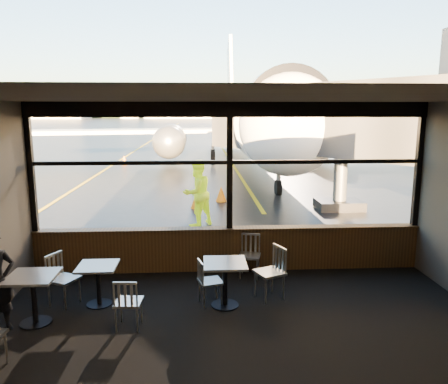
{
  "coord_description": "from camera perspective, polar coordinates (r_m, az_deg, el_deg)",
  "views": [
    {
      "loc": [
        -0.62,
        -8.78,
        3.33
      ],
      "look_at": [
        -0.05,
        1.0,
        1.5
      ],
      "focal_mm": 35.0,
      "sensor_mm": 36.0,
      "label": 1
    }
  ],
  "objects": [
    {
      "name": "ground_plane",
      "position": [
        128.82,
        -3.07,
        9.07
      ],
      "size": [
        520.0,
        520.0,
        0.0
      ],
      "primitive_type": "plane",
      "color": "black",
      "rests_on": "ground"
    },
    {
      "name": "cafe_table_mid",
      "position": [
        8.0,
        -16.07,
        -11.61
      ],
      "size": [
        0.66,
        0.66,
        0.72
      ],
      "primitive_type": null,
      "color": "#ADA79F",
      "rests_on": "carpet_floor"
    },
    {
      "name": "cone_wing",
      "position": [
        28.45,
        -12.9,
        4.13
      ],
      "size": [
        0.39,
        0.39,
        0.54
      ],
      "primitive_type": "cone",
      "color": "#F94F07",
      "rests_on": "ground_plane"
    },
    {
      "name": "cafe_table_left",
      "position": [
        7.67,
        -23.56,
        -12.78
      ],
      "size": [
        0.73,
        0.73,
        0.81
      ],
      "primitive_type": null,
      "color": "gray",
      "rests_on": "carpet_floor"
    },
    {
      "name": "cone_extra",
      "position": [
        15.12,
        -3.75,
        -1.25
      ],
      "size": [
        0.34,
        0.34,
        0.47
      ],
      "primitive_type": "cone",
      "color": "#E04A07",
      "rests_on": "ground_plane"
    },
    {
      "name": "chair_mid_w",
      "position": [
        8.16,
        -20.18,
        -10.69
      ],
      "size": [
        0.67,
        0.67,
        0.91
      ],
      "primitive_type": null,
      "rotation": [
        0.0,
        0.0,
        -2.03
      ],
      "color": "#B4AFA3",
      "rests_on": "carpet_floor"
    },
    {
      "name": "chair_near_n",
      "position": [
        8.91,
        3.36,
        -8.38
      ],
      "size": [
        0.57,
        0.57,
        0.87
      ],
      "primitive_type": null,
      "rotation": [
        0.0,
        0.0,
        2.91
      ],
      "color": "beige",
      "rests_on": "carpet_floor"
    },
    {
      "name": "carpet_floor",
      "position": [
        6.69,
        2.59,
        -19.16
      ],
      "size": [
        8.0,
        6.0,
        0.01
      ],
      "primitive_type": "cube",
      "color": "black",
      "rests_on": "ground"
    },
    {
      "name": "airliner",
      "position": [
        28.73,
        3.05,
        14.31
      ],
      "size": [
        28.55,
        34.21,
        10.42
      ],
      "primitive_type": null,
      "rotation": [
        0.0,
        0.0,
        0.0
      ],
      "color": "white",
      "rests_on": "ground_plane"
    },
    {
      "name": "chair_near_w",
      "position": [
        7.73,
        -1.79,
        -11.65
      ],
      "size": [
        0.54,
        0.54,
        0.81
      ],
      "primitive_type": null,
      "rotation": [
        0.0,
        0.0,
        -1.31
      ],
      "color": "#AEA99D",
      "rests_on": "carpet_floor"
    },
    {
      "name": "cone_nose",
      "position": [
        16.22,
        -0.38,
        -0.26
      ],
      "size": [
        0.41,
        0.41,
        0.56
      ],
      "primitive_type": "cone",
      "color": "#ED3E07",
      "rests_on": "ground_plane"
    },
    {
      "name": "fuel_tank_b",
      "position": [
        191.76,
        -9.27,
        10.33
      ],
      "size": [
        8.0,
        8.0,
        6.0
      ],
      "primitive_type": "cylinder",
      "color": "silver",
      "rests_on": "ground_plane"
    },
    {
      "name": "fuel_tank_a",
      "position": [
        193.03,
        -12.27,
        10.23
      ],
      "size": [
        8.0,
        8.0,
        6.0
      ],
      "primitive_type": "cylinder",
      "color": "silver",
      "rests_on": "ground_plane"
    },
    {
      "name": "mullion_centre",
      "position": [
        8.87,
        0.72,
        3.27
      ],
      "size": [
        0.12,
        0.12,
        2.6
      ],
      "primitive_type": "cube",
      "color": "black",
      "rests_on": "ground"
    },
    {
      "name": "chair_near_e",
      "position": [
        7.95,
        5.96,
        -10.48
      ],
      "size": [
        0.69,
        0.69,
        0.96
      ],
      "primitive_type": null,
      "rotation": [
        0.0,
        0.0,
        1.98
      ],
      "color": "#A9A498",
      "rests_on": "carpet_floor"
    },
    {
      "name": "mullion_right",
      "position": [
        9.96,
        24.06,
        3.15
      ],
      "size": [
        0.12,
        0.12,
        2.6
      ],
      "primitive_type": "cube",
      "color": "black",
      "rests_on": "ground"
    },
    {
      "name": "window_header",
      "position": [
        8.8,
        0.74,
        10.71
      ],
      "size": [
        8.0,
        0.18,
        0.3
      ],
      "primitive_type": "cube",
      "color": "black",
      "rests_on": "ground"
    },
    {
      "name": "hangar_mid",
      "position": [
        193.79,
        -3.19,
        11.04
      ],
      "size": [
        38.0,
        15.0,
        10.0
      ],
      "primitive_type": null,
      "color": "silver",
      "rests_on": "ground_plane"
    },
    {
      "name": "window_transom",
      "position": [
        8.86,
        0.73,
        3.91
      ],
      "size": [
        8.0,
        0.1,
        0.08
      ],
      "primitive_type": "cube",
      "color": "black",
      "rests_on": "ground"
    },
    {
      "name": "wall_back",
      "position": [
        3.26,
        8.55,
        -18.54
      ],
      "size": [
        8.0,
        0.04,
        3.5
      ],
      "primitive_type": "cube",
      "color": "#4E483F",
      "rests_on": "ground"
    },
    {
      "name": "cafe_table_near",
      "position": [
        7.65,
        0.13,
        -11.96
      ],
      "size": [
        0.72,
        0.72,
        0.8
      ],
      "primitive_type": null,
      "color": "#A9A59C",
      "rests_on": "carpet_floor"
    },
    {
      "name": "ground_crew",
      "position": [
        12.73,
        -3.55,
        -0.13
      ],
      "size": [
        1.19,
        1.16,
        1.94
      ],
      "primitive_type": "imported",
      "rotation": [
        0.0,
        0.0,
        3.82
      ],
      "color": "#BFF219",
      "rests_on": "ground_plane"
    },
    {
      "name": "treeline",
      "position": [
        218.8,
        -3.21,
        11.25
      ],
      "size": [
        360.0,
        3.0,
        12.0
      ],
      "primitive_type": "cube",
      "color": "black",
      "rests_on": "ground_plane"
    },
    {
      "name": "hangar_left",
      "position": [
        201.14,
        -23.9,
        10.3
      ],
      "size": [
        45.0,
        18.0,
        11.0
      ],
      "primitive_type": null,
      "color": "silver",
      "rests_on": "ground_plane"
    },
    {
      "name": "chair_mid_s",
      "position": [
        7.09,
        -12.36,
        -13.93
      ],
      "size": [
        0.49,
        0.49,
        0.84
      ],
      "primitive_type": null,
      "rotation": [
        0.0,
        0.0,
        -0.07
      ],
      "color": "#BBB7A9",
      "rests_on": "carpet_floor"
    },
    {
      "name": "window_sill",
      "position": [
        9.26,
        0.7,
        -7.54
      ],
      "size": [
        8.0,
        0.28,
        0.9
      ],
      "primitive_type": "cube",
      "color": "#523418",
      "rests_on": "ground"
    },
    {
      "name": "mullion_left",
      "position": [
        9.46,
        -23.93,
        2.81
      ],
      "size": [
        0.12,
        0.12,
        2.6
      ],
      "primitive_type": "cube",
      "color": "black",
      "rests_on": "ground"
    },
    {
      "name": "jet_bridge",
      "position": [
        14.92,
        13.23,
        6.93
      ],
      "size": [
        9.2,
        11.24,
        4.9
      ],
      "primitive_type": null,
      "color": "#2A2A2C",
      "rests_on": "ground_plane"
    },
    {
      "name": "ceiling",
      "position": [
        5.82,
        2.88,
        12.26
      ],
      "size": [
        8.0,
        6.0,
        0.04
      ],
      "primitive_type": "cube",
      "color": "#38332D",
      "rests_on": "ground"
    },
    {
      "name": "hangar_right",
      "position": [
        196.39,
        14.95,
        11.0
      ],
      "size": [
        50.0,
        20.0,
        12.0
      ],
      "primitive_type": null,
      "color": "silver",
      "rests_on": "ground_plane"
    },
    {
      "name": "fuel_tank_c",
      "position": [
        191.01,
        -6.23,
        10.41
      ],
      "size": [
        8.0,
        8.0,
        6.0
      ],
      "primitive_type": "cylinder",
      "color": "silver",
      "rests_on": "ground_plane"
    }
  ]
}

